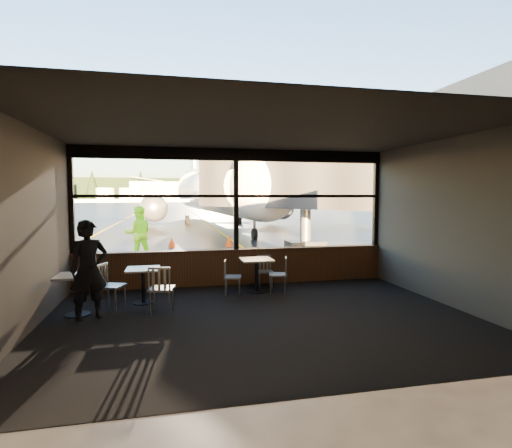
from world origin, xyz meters
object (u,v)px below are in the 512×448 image
object	(u,v)px
chair_near_e	(278,275)
chair_near_n	(265,272)
chair_mid_s	(162,289)
cone_extra	(172,242)
cafe_table_near	(256,276)
cone_nose	(229,241)
jet_bridge	(300,189)
ground_crew	(138,234)
cafe_table_mid	(143,286)
cone_wing	(135,225)
passenger	(89,270)
chair_mid_w	(112,287)
chair_near_w	(233,277)
airliner	(215,160)
cafe_table_left	(77,295)

from	to	relation	value
chair_near_e	chair_near_n	distance (m)	0.59
chair_mid_s	cone_extra	bearing A→B (deg)	99.82
cafe_table_near	chair_near_n	xyz separation A→B (m)	(0.30, 0.38, 0.00)
cafe_table_near	cone_nose	world-z (taller)	cafe_table_near
jet_bridge	cone_extra	size ratio (longest dim) A/B	25.37
chair_near_e	ground_crew	size ratio (longest dim) A/B	0.45
chair_near_n	cone_nose	xyz separation A→B (m)	(0.33, 8.41, -0.14)
cafe_table_mid	cone_wing	xyz separation A→B (m)	(-1.82, 20.38, -0.12)
passenger	cone_extra	distance (m)	10.57
jet_bridge	chair_mid_w	world-z (taller)	jet_bridge
cafe_table_near	cone_nose	distance (m)	8.81
chair_near_e	chair_near_n	bearing A→B (deg)	33.66
chair_near_e	chair_mid_s	bearing A→B (deg)	128.40
chair_near_e	chair_mid_w	size ratio (longest dim) A/B	0.92
chair_near_e	passenger	size ratio (longest dim) A/B	0.47
chair_near_e	passenger	distance (m)	4.17
chair_near_w	chair_mid_w	size ratio (longest dim) A/B	0.87
cafe_table_near	cone_extra	bearing A→B (deg)	101.98
jet_bridge	ground_crew	size ratio (longest dim) A/B	6.05
chair_mid_s	chair_mid_w	bearing A→B (deg)	164.48
cone_nose	cafe_table_mid	bearing A→B (deg)	-109.17
airliner	cafe_table_left	xyz separation A→B (m)	(-5.39, -23.68, -4.74)
chair_mid_s	chair_near_e	bearing A→B (deg)	33.96
cafe_table_near	ground_crew	xyz separation A→B (m)	(-3.09, 5.38, 0.57)
chair_near_n	chair_mid_s	world-z (taller)	chair_mid_s
chair_mid_w	cone_extra	world-z (taller)	chair_mid_w
airliner	passenger	size ratio (longest dim) A/B	18.05
jet_bridge	cone_extra	xyz separation A→B (m)	(-5.19, 2.61, -2.34)
chair_near_w	cone_extra	size ratio (longest dim) A/B	1.75
chair_mid_w	cone_nose	world-z (taller)	chair_mid_w
chair_near_e	passenger	bearing A→B (deg)	122.12
cafe_table_near	cone_wing	size ratio (longest dim) A/B	1.55
airliner	chair_near_w	world-z (taller)	airliner
cafe_table_near	chair_mid_w	bearing A→B (deg)	-165.92
chair_mid_w	passenger	bearing A→B (deg)	-7.69
jet_bridge	chair_near_e	distance (m)	7.52
passenger	cone_nose	size ratio (longest dim) A/B	3.52
cafe_table_near	chair_near_n	size ratio (longest dim) A/B	0.99
airliner	chair_near_e	size ratio (longest dim) A/B	38.67
cafe_table_left	passenger	xyz separation A→B (m)	(0.28, -0.27, 0.53)
cafe_table_near	chair_near_e	bearing A→B (deg)	-20.95
cafe_table_near	chair_near_w	xyz separation A→B (m)	(-0.59, -0.10, 0.00)
cone_nose	chair_near_n	bearing A→B (deg)	-92.25
cafe_table_left	cone_extra	bearing A→B (deg)	79.65
chair_mid_w	cone_extra	bearing A→B (deg)	-165.08
jet_bridge	chair_near_n	distance (m)	7.11
jet_bridge	cone_extra	bearing A→B (deg)	153.32
chair_mid_s	cone_extra	world-z (taller)	chair_mid_s
chair_near_e	cafe_table_mid	bearing A→B (deg)	110.58
cafe_table_mid	cafe_table_left	distance (m)	1.35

